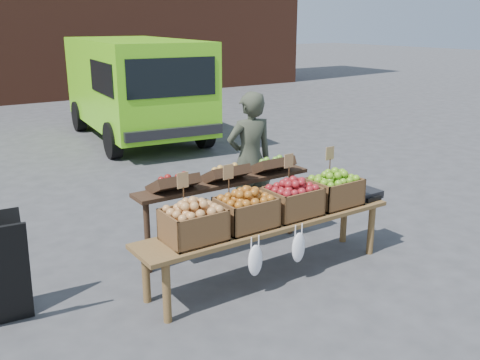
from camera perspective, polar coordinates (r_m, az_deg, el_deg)
ground at (r=4.83m, az=-4.65°, el=-13.12°), size 80.00×80.00×0.00m
delivery_van at (r=11.32m, az=-11.10°, el=9.39°), size 2.55×4.72×2.03m
vendor at (r=6.37m, az=1.06°, el=2.24°), size 0.64×0.46×1.61m
back_table at (r=5.64m, az=-1.58°, el=-2.74°), size 2.10×0.44×1.04m
display_bench at (r=5.20m, az=3.13°, el=-7.29°), size 2.70×0.56×0.57m
crate_golden_apples at (r=4.62m, az=-5.00°, el=-4.80°), size 0.50×0.40×0.28m
crate_russet_pears at (r=4.89m, az=0.63°, el=-3.49°), size 0.50×0.40×0.28m
crate_red_apples at (r=5.21m, az=5.61°, el=-2.30°), size 0.50×0.40×0.28m
crate_green_apples at (r=5.56m, az=9.98°, el=-1.23°), size 0.50×0.40×0.28m
weighing_scale at (r=5.88m, az=12.92°, el=-1.43°), size 0.34×0.30×0.08m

